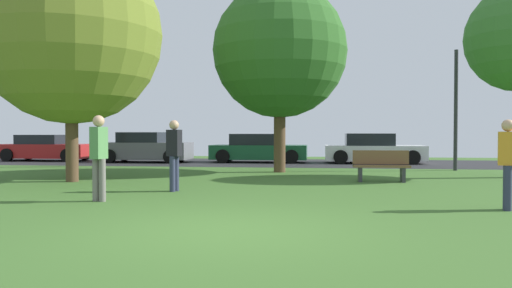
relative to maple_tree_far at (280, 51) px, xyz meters
name	(u,v)px	position (x,y,z in m)	size (l,w,h in m)	color
ground_plane	(225,231)	(0.07, -10.64, -4.33)	(44.00, 44.00, 0.00)	#3D6628
road_strip	(290,163)	(0.07, 5.36, -4.33)	(44.00, 6.40, 0.01)	#28282B
maple_tree_far	(280,51)	(0.00, 0.00, 0.00)	(4.79, 4.79, 6.73)	brown
oak_tree_right	(71,34)	(-5.69, -4.18, -0.08)	(5.18, 5.18, 6.85)	brown
oak_tree_left	(72,47)	(-8.73, 1.64, 0.63)	(4.71, 4.71, 7.33)	brown
person_thrower	(174,152)	(-2.06, -6.10, -3.37)	(0.37, 0.30, 1.72)	#2D334C
person_catcher	(508,160)	(4.82, -8.12, -3.41)	(0.37, 0.30, 1.66)	#2D334C
person_walking	(99,153)	(-3.10, -7.96, -3.34)	(0.30, 0.36, 1.78)	slate
parked_car_red	(46,149)	(-12.22, 5.57, -3.72)	(4.47, 2.02, 1.31)	#B21E1E
parked_car_grey	(146,148)	(-6.84, 5.07, -3.66)	(4.18, 2.03, 1.43)	slate
parked_car_green	(258,149)	(-1.49, 5.64, -3.70)	(4.55, 1.97, 1.36)	#195633
parked_car_white	(373,150)	(3.88, 5.68, -3.70)	(4.50, 2.08, 1.38)	white
park_bench	(381,166)	(3.18, -3.07, -3.86)	(1.60, 0.45, 0.90)	brown
street_lamp_post	(456,110)	(6.46, 1.56, -2.08)	(0.14, 0.14, 4.50)	#2D2D33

